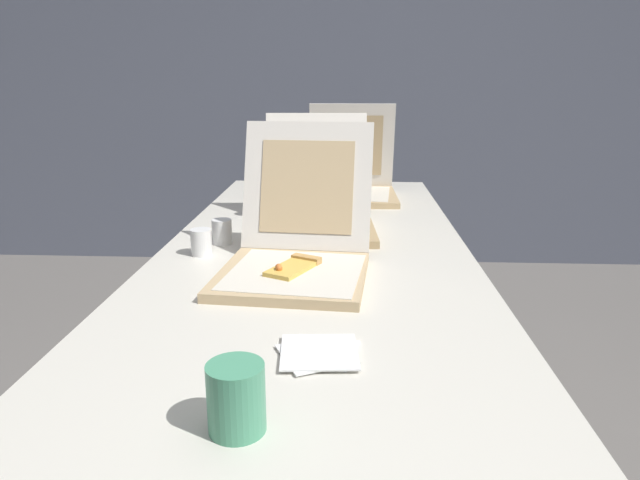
# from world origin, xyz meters

# --- Properties ---
(wall_back) EXTENTS (10.00, 0.10, 2.60)m
(wall_back) POSITION_xyz_m (0.00, 2.72, 1.30)
(wall_back) COLOR slate
(wall_back) RESTS_ON ground
(table) EXTENTS (0.85, 2.04, 0.73)m
(table) POSITION_xyz_m (0.00, 0.56, 0.68)
(table) COLOR silver
(table) RESTS_ON ground
(pizza_box_front) EXTENTS (0.38, 0.48, 0.34)m
(pizza_box_front) POSITION_xyz_m (-0.03, 0.32, 0.78)
(pizza_box_front) COLOR tan
(pizza_box_front) RESTS_ON table
(pizza_box_middle) EXTENTS (0.37, 0.48, 0.34)m
(pizza_box_middle) POSITION_xyz_m (-0.01, 0.74, 0.78)
(pizza_box_middle) COLOR tan
(pizza_box_middle) RESTS_ON table
(pizza_box_back) EXTENTS (0.35, 0.35, 0.36)m
(pizza_box_back) POSITION_xyz_m (0.10, 1.22, 0.79)
(pizza_box_back) COLOR tan
(pizza_box_back) RESTS_ON table
(cup_white_far) EXTENTS (0.06, 0.06, 0.07)m
(cup_white_far) POSITION_xyz_m (-0.23, 0.91, 0.77)
(cup_white_far) COLOR white
(cup_white_far) RESTS_ON table
(cup_white_near_center) EXTENTS (0.06, 0.06, 0.07)m
(cup_white_near_center) POSITION_xyz_m (-0.30, 0.46, 0.77)
(cup_white_near_center) COLOR white
(cup_white_near_center) RESTS_ON table
(cup_white_mid) EXTENTS (0.06, 0.06, 0.07)m
(cup_white_mid) POSITION_xyz_m (-0.27, 0.56, 0.77)
(cup_white_mid) COLOR white
(cup_white_mid) RESTS_ON table
(cup_printed_front) EXTENTS (0.08, 0.08, 0.10)m
(cup_printed_front) POSITION_xyz_m (-0.06, -0.31, 0.78)
(cup_printed_front) COLOR #4C9E75
(cup_printed_front) RESTS_ON table
(napkin_pile) EXTENTS (0.15, 0.16, 0.01)m
(napkin_pile) POSITION_xyz_m (0.04, -0.09, 0.74)
(napkin_pile) COLOR white
(napkin_pile) RESTS_ON table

